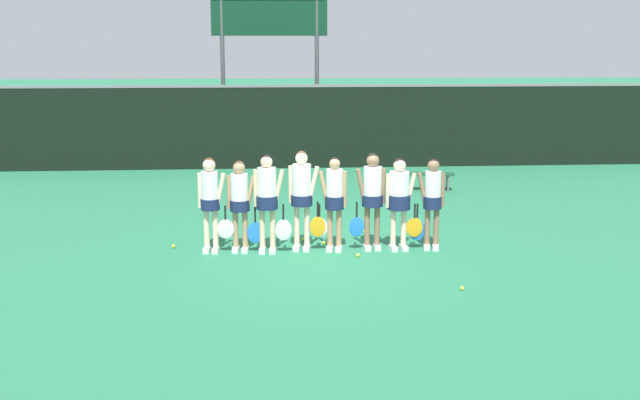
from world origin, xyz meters
The scene contains 18 objects.
ground_plane centered at (0.00, 0.00, 0.00)m, with size 140.00×140.00×0.00m, color #26724C.
fence_windscreen centered at (0.00, 9.21, 1.26)m, with size 60.00×0.08×2.49m.
scoreboard centered at (-0.83, 11.09, 4.13)m, with size 3.64×0.15×5.29m.
bench_courtside centered at (2.93, 5.46, 0.38)m, with size 1.70×0.57×0.45m.
player_0 centered at (-1.99, 0.00, 1.01)m, with size 0.63×0.34×1.71m.
player_1 centered at (-1.47, 0.00, 0.97)m, with size 0.64×0.35×1.65m.
player_2 centered at (-0.99, -0.10, 1.05)m, with size 0.66×0.38×1.76m.
player_3 centered at (-0.37, 0.02, 1.08)m, with size 0.65×0.39×1.81m.
player_4 centered at (0.20, -0.07, 0.99)m, with size 0.63×0.34×1.70m.
player_5 centered at (0.89, -0.03, 1.06)m, with size 0.65×0.38×1.76m.
player_6 centered at (1.37, -0.10, 1.00)m, with size 0.69×0.41×1.68m.
player_7 centered at (1.97, -0.08, 0.97)m, with size 0.62×0.34×1.66m.
tennis_ball_0 centered at (-2.71, 0.32, 0.03)m, with size 0.07×0.07×0.07m, color #CCE033.
tennis_ball_1 centered at (1.94, -2.43, 0.03)m, with size 0.07×0.07×0.07m, color #CCE033.
tennis_ball_2 centered at (0.93, 1.21, 0.04)m, with size 0.07×0.07×0.07m, color #CCE033.
tennis_ball_3 centered at (0.58, -0.52, 0.03)m, with size 0.07×0.07×0.07m, color #CCE033.
tennis_ball_4 centered at (0.05, 0.35, 0.03)m, with size 0.07×0.07×0.07m, color #CCE033.
tennis_ball_5 centered at (-0.32, 0.63, 0.03)m, with size 0.07×0.07×0.07m, color #CCE033.
Camera 1 is at (-1.00, -13.05, 3.65)m, focal length 42.00 mm.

